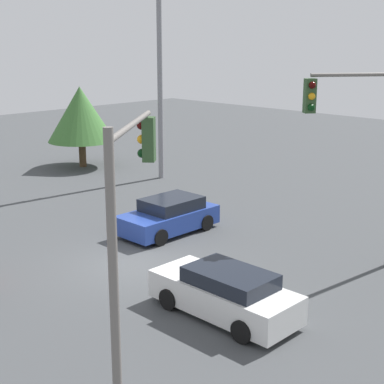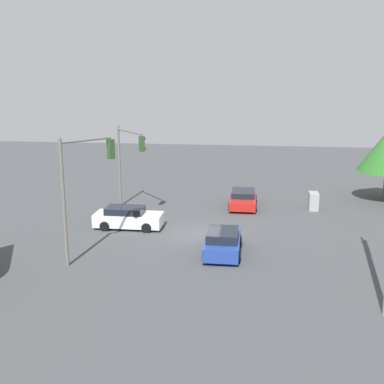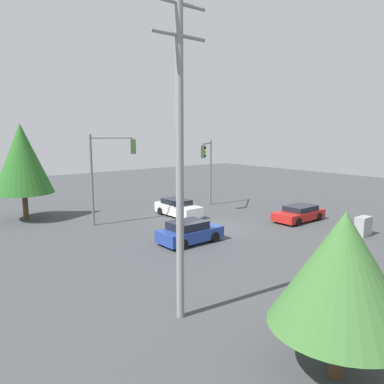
# 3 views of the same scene
# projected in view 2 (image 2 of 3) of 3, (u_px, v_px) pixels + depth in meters

# --- Properties ---
(ground_plane) EXTENTS (80.00, 80.00, 0.00)m
(ground_plane) POSITION_uv_depth(u_px,v_px,m) (200.00, 234.00, 29.84)
(ground_plane) COLOR #424447
(sedan_white) EXTENTS (1.85, 4.35, 1.39)m
(sedan_white) POSITION_uv_depth(u_px,v_px,m) (128.00, 218.00, 30.99)
(sedan_white) COLOR silver
(sedan_white) RESTS_ON ground_plane
(sedan_blue) EXTENTS (4.04, 2.00, 1.39)m
(sedan_blue) POSITION_uv_depth(u_px,v_px,m) (223.00, 242.00, 26.45)
(sedan_blue) COLOR #233D93
(sedan_blue) RESTS_ON ground_plane
(sedan_red) EXTENTS (4.33, 2.04, 1.19)m
(sedan_red) POSITION_uv_depth(u_px,v_px,m) (243.00, 199.00, 36.14)
(sedan_red) COLOR red
(sedan_red) RESTS_ON ground_plane
(traffic_signal_main) EXTENTS (2.75, 2.11, 6.64)m
(traffic_signal_main) POSITION_uv_depth(u_px,v_px,m) (83.00, 177.00, 24.72)
(traffic_signal_main) COLOR slate
(traffic_signal_main) RESTS_ON ground_plane
(traffic_signal_cross) EXTENTS (3.38, 2.80, 6.05)m
(traffic_signal_cross) POSITION_uv_depth(u_px,v_px,m) (128.00, 154.00, 34.19)
(traffic_signal_cross) COLOR slate
(traffic_signal_cross) RESTS_ON ground_plane
(electrical_cabinet) EXTENTS (1.15, 0.67, 1.28)m
(electrical_cabinet) POSITION_uv_depth(u_px,v_px,m) (313.00, 201.00, 35.26)
(electrical_cabinet) COLOR #9EA0A3
(electrical_cabinet) RESTS_ON ground_plane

